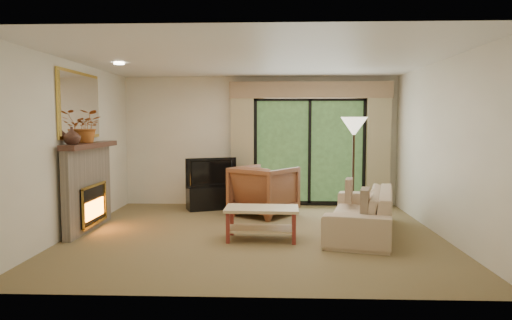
{
  "coord_description": "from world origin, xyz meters",
  "views": [
    {
      "loc": [
        0.27,
        -6.77,
        1.69
      ],
      "look_at": [
        0.0,
        0.3,
        1.1
      ],
      "focal_mm": 32.0,
      "sensor_mm": 36.0,
      "label": 1
    }
  ],
  "objects_px": {
    "sofa": "(361,211)",
    "coffee_table": "(262,223)",
    "armchair": "(264,190)",
    "media_console": "(210,198)"
  },
  "relations": [
    {
      "from": "armchair",
      "to": "media_console",
      "type": "bearing_deg",
      "value": 8.25
    },
    {
      "from": "media_console",
      "to": "sofa",
      "type": "bearing_deg",
      "value": -56.65
    },
    {
      "from": "sofa",
      "to": "media_console",
      "type": "bearing_deg",
      "value": -111.18
    },
    {
      "from": "media_console",
      "to": "sofa",
      "type": "height_order",
      "value": "sofa"
    },
    {
      "from": "armchair",
      "to": "coffee_table",
      "type": "xyz_separation_m",
      "value": [
        0.0,
        -1.74,
        -0.22
      ]
    },
    {
      "from": "sofa",
      "to": "coffee_table",
      "type": "distance_m",
      "value": 1.57
    },
    {
      "from": "coffee_table",
      "to": "armchair",
      "type": "bearing_deg",
      "value": 91.88
    },
    {
      "from": "armchair",
      "to": "coffee_table",
      "type": "height_order",
      "value": "armchair"
    },
    {
      "from": "media_console",
      "to": "armchair",
      "type": "height_order",
      "value": "armchair"
    },
    {
      "from": "sofa",
      "to": "coffee_table",
      "type": "xyz_separation_m",
      "value": [
        -1.5,
        -0.45,
        -0.1
      ]
    }
  ]
}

